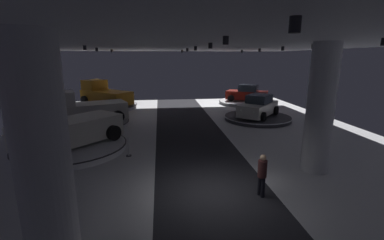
{
  "coord_description": "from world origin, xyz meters",
  "views": [
    {
      "loc": [
        -1.88,
        -8.8,
        4.9
      ],
      "look_at": [
        -0.12,
        5.71,
        1.4
      ],
      "focal_mm": 24.79,
      "sensor_mm": 36.0,
      "label": 1
    }
  ],
  "objects": [
    {
      "name": "display_platform_far_right",
      "position": [
        5.76,
        10.95,
        0.17
      ],
      "size": [
        5.29,
        5.29,
        0.31
      ],
      "color": "#333338",
      "rests_on": "ground"
    },
    {
      "name": "display_platform_deep_right",
      "position": [
        7.31,
        18.48,
        0.15
      ],
      "size": [
        5.84,
        5.84,
        0.27
      ],
      "color": "#B7B7BC",
      "rests_on": "ground"
    },
    {
      "name": "display_platform_far_left",
      "position": [
        -7.07,
        10.69,
        0.16
      ],
      "size": [
        5.68,
        5.68,
        0.29
      ],
      "color": "#B7B7BC",
      "rests_on": "ground"
    },
    {
      "name": "display_car_far_right",
      "position": [
        5.78,
        10.97,
        1.07
      ],
      "size": [
        4.15,
        4.32,
        1.71
      ],
      "color": "silver",
      "rests_on": "display_platform_far_right"
    },
    {
      "name": "pickup_truck_deep_left",
      "position": [
        -7.24,
        17.47,
        1.31
      ],
      "size": [
        5.38,
        5.06,
        2.3
      ],
      "color": "#B77519",
      "rests_on": "display_platform_deep_left"
    },
    {
      "name": "ground",
      "position": [
        0.0,
        0.0,
        -0.02
      ],
      "size": [
        24.0,
        44.0,
        0.06
      ],
      "color": "silver"
    },
    {
      "name": "ceiling_with_spotlights",
      "position": [
        -0.0,
        0.0,
        5.55
      ],
      "size": [
        24.0,
        44.0,
        0.39
      ],
      "color": "silver"
    },
    {
      "name": "column_left",
      "position": [
        -4.7,
        -2.52,
        2.75
      ],
      "size": [
        1.27,
        1.27,
        5.5
      ],
      "color": "silver",
      "rests_on": "ground"
    },
    {
      "name": "display_platform_mid_left",
      "position": [
        -6.63,
        5.24,
        0.19
      ],
      "size": [
        5.68,
        5.68,
        0.35
      ],
      "color": "silver",
      "rests_on": "ground"
    },
    {
      "name": "pickup_truck_far_left",
      "position": [
        -7.37,
        10.57,
        1.22
      ],
      "size": [
        5.7,
        4.13,
        2.3
      ],
      "color": "silver",
      "rests_on": "display_platform_far_left"
    },
    {
      "name": "visitor_walking_near",
      "position": [
        1.62,
        -0.49,
        0.91
      ],
      "size": [
        0.32,
        0.32,
        1.59
      ],
      "color": "black",
      "rests_on": "ground"
    },
    {
      "name": "stanchion_a",
      "position": [
        -3.54,
        4.11,
        0.37
      ],
      "size": [
        0.28,
        0.28,
        1.01
      ],
      "color": "#333338",
      "rests_on": "ground"
    },
    {
      "name": "pickup_truck_mid_left",
      "position": [
        -6.85,
        5.0,
        1.28
      ],
      "size": [
        5.14,
        5.31,
        2.3
      ],
      "color": "silver",
      "rests_on": "display_platform_mid_left"
    },
    {
      "name": "display_platform_deep_left",
      "position": [
        -7.0,
        17.26,
        0.21
      ],
      "size": [
        5.68,
        5.68,
        0.38
      ],
      "color": "#B7B7BC",
      "rests_on": "ground"
    },
    {
      "name": "display_car_deep_right",
      "position": [
        7.34,
        18.46,
        1.04
      ],
      "size": [
        4.54,
        3.67,
        1.71
      ],
      "color": "maroon",
      "rests_on": "display_platform_deep_right"
    },
    {
      "name": "column_right",
      "position": [
        4.79,
        1.4,
        2.75
      ],
      "size": [
        1.11,
        1.11,
        5.5
      ],
      "color": "silver",
      "rests_on": "ground"
    }
  ]
}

